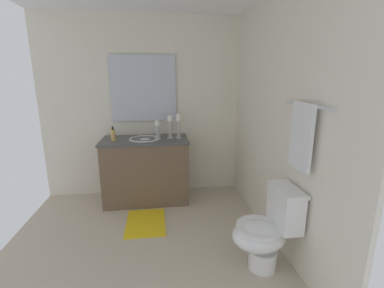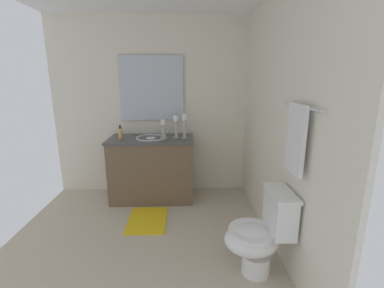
% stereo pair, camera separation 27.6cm
% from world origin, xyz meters
% --- Properties ---
extents(floor, '(2.59, 2.73, 0.02)m').
position_xyz_m(floor, '(0.00, 0.00, -0.01)').
color(floor, beige).
rests_on(floor, ground).
extents(wall_back, '(2.59, 0.04, 2.45)m').
position_xyz_m(wall_back, '(0.00, 1.36, 1.23)').
color(wall_back, silver).
rests_on(wall_back, ground).
extents(wall_left, '(0.04, 2.73, 2.45)m').
position_xyz_m(wall_left, '(-1.30, 0.00, 1.23)').
color(wall_left, silver).
rests_on(wall_left, ground).
extents(vanity_cabinet, '(0.58, 1.13, 0.86)m').
position_xyz_m(vanity_cabinet, '(-0.97, 0.02, 0.43)').
color(vanity_cabinet, brown).
rests_on(vanity_cabinet, ground).
extents(sink_basin, '(0.40, 0.40, 0.24)m').
position_xyz_m(sink_basin, '(-0.97, 0.02, 0.82)').
color(sink_basin, white).
rests_on(sink_basin, vanity_cabinet).
extents(mirror, '(0.02, 0.87, 0.88)m').
position_xyz_m(mirror, '(-1.25, 0.02, 1.50)').
color(mirror, silver).
extents(candle_holder_tall, '(0.09, 0.09, 0.32)m').
position_xyz_m(candle_holder_tall, '(-0.96, 0.47, 1.03)').
color(candle_holder_tall, '#B7B2A5').
rests_on(candle_holder_tall, vanity_cabinet).
extents(candle_holder_short, '(0.09, 0.09, 0.30)m').
position_xyz_m(candle_holder_short, '(-0.98, 0.35, 1.02)').
color(candle_holder_short, '#B7B2A5').
rests_on(candle_holder_short, vanity_cabinet).
extents(candle_holder_mid, '(0.09, 0.09, 0.25)m').
position_xyz_m(candle_holder_mid, '(-0.96, 0.19, 0.99)').
color(candle_holder_mid, '#B7B2A5').
rests_on(candle_holder_mid, vanity_cabinet).
extents(soap_bottle, '(0.06, 0.06, 0.18)m').
position_xyz_m(soap_bottle, '(-0.94, -0.37, 0.93)').
color(soap_bottle, '#E5B259').
rests_on(soap_bottle, vanity_cabinet).
extents(toilet, '(0.39, 0.54, 0.75)m').
position_xyz_m(toilet, '(0.54, 1.08, 0.37)').
color(toilet, white).
rests_on(toilet, ground).
extents(towel_bar, '(0.61, 0.02, 0.02)m').
position_xyz_m(towel_bar, '(0.59, 1.30, 1.43)').
color(towel_bar, silver).
extents(towel_near_vanity, '(0.28, 0.03, 0.52)m').
position_xyz_m(towel_near_vanity, '(0.59, 1.28, 1.19)').
color(towel_near_vanity, white).
rests_on(towel_near_vanity, towel_bar).
extents(bath_mat, '(0.60, 0.44, 0.02)m').
position_xyz_m(bath_mat, '(-0.35, 0.02, 0.01)').
color(bath_mat, yellow).
rests_on(bath_mat, ground).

